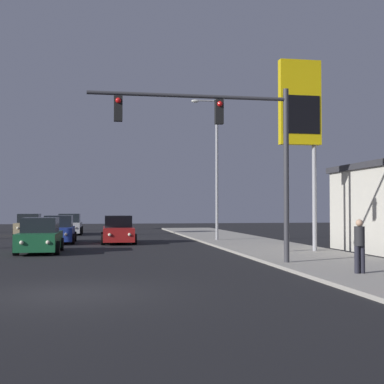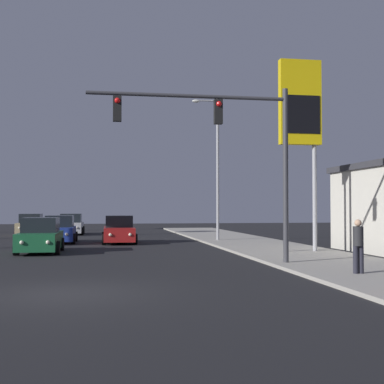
{
  "view_description": "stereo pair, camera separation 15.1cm",
  "coord_description": "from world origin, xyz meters",
  "px_view_note": "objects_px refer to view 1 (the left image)",
  "views": [
    {
      "loc": [
        0.73,
        -13.72,
        2.14
      ],
      "look_at": [
        4.99,
        10.69,
        2.88
      ],
      "focal_mm": 50.0,
      "sensor_mm": 36.0,
      "label": 1
    },
    {
      "loc": [
        0.88,
        -13.74,
        2.14
      ],
      "look_at": [
        4.99,
        10.69,
        2.88
      ],
      "focal_mm": 50.0,
      "sensor_mm": 36.0,
      "label": 2
    }
  ],
  "objects_px": {
    "traffic_light_mast": "(231,138)",
    "pedestrian_on_sidewalk": "(360,244)",
    "car_silver": "(70,225)",
    "gas_station_sign": "(300,113)",
    "car_red": "(118,231)",
    "car_tan": "(29,225)",
    "car_green": "(40,237)",
    "car_blue": "(59,231)",
    "street_lamp": "(215,161)"
  },
  "relations": [
    {
      "from": "car_green",
      "to": "street_lamp",
      "type": "bearing_deg",
      "value": -145.28
    },
    {
      "from": "traffic_light_mast",
      "to": "pedestrian_on_sidewalk",
      "type": "bearing_deg",
      "value": -48.6
    },
    {
      "from": "car_red",
      "to": "gas_station_sign",
      "type": "bearing_deg",
      "value": 133.32
    },
    {
      "from": "car_silver",
      "to": "car_red",
      "type": "relative_size",
      "value": 1.0
    },
    {
      "from": "traffic_light_mast",
      "to": "gas_station_sign",
      "type": "distance_m",
      "value": 6.85
    },
    {
      "from": "car_blue",
      "to": "car_red",
      "type": "xyz_separation_m",
      "value": [
        3.58,
        -0.92,
        0.0
      ]
    },
    {
      "from": "car_blue",
      "to": "street_lamp",
      "type": "height_order",
      "value": "street_lamp"
    },
    {
      "from": "street_lamp",
      "to": "pedestrian_on_sidewalk",
      "type": "xyz_separation_m",
      "value": [
        0.71,
        -17.69,
        -4.08
      ]
    },
    {
      "from": "car_red",
      "to": "car_silver",
      "type": "bearing_deg",
      "value": -72.32
    },
    {
      "from": "car_green",
      "to": "car_tan",
      "type": "distance_m",
      "value": 17.72
    },
    {
      "from": "car_tan",
      "to": "gas_station_sign",
      "type": "relative_size",
      "value": 0.48
    },
    {
      "from": "street_lamp",
      "to": "gas_station_sign",
      "type": "height_order",
      "value": "same"
    },
    {
      "from": "car_blue",
      "to": "street_lamp",
      "type": "relative_size",
      "value": 0.48
    },
    {
      "from": "car_silver",
      "to": "gas_station_sign",
      "type": "height_order",
      "value": "gas_station_sign"
    },
    {
      "from": "street_lamp",
      "to": "car_silver",
      "type": "bearing_deg",
      "value": 131.13
    },
    {
      "from": "car_silver",
      "to": "car_blue",
      "type": "bearing_deg",
      "value": 90.14
    },
    {
      "from": "car_tan",
      "to": "street_lamp",
      "type": "bearing_deg",
      "value": 139.98
    },
    {
      "from": "traffic_light_mast",
      "to": "pedestrian_on_sidewalk",
      "type": "relative_size",
      "value": 4.46
    },
    {
      "from": "car_blue",
      "to": "pedestrian_on_sidewalk",
      "type": "xyz_separation_m",
      "value": [
        10.38,
        -18.17,
        0.27
      ]
    },
    {
      "from": "traffic_light_mast",
      "to": "car_green",
      "type": "bearing_deg",
      "value": 135.59
    },
    {
      "from": "traffic_light_mast",
      "to": "gas_station_sign",
      "type": "xyz_separation_m",
      "value": [
        4.55,
        4.76,
        1.88
      ]
    },
    {
      "from": "traffic_light_mast",
      "to": "street_lamp",
      "type": "distance_m",
      "value": 14.3
    },
    {
      "from": "car_silver",
      "to": "pedestrian_on_sidewalk",
      "type": "bearing_deg",
      "value": 110.42
    },
    {
      "from": "traffic_light_mast",
      "to": "street_lamp",
      "type": "bearing_deg",
      "value": 80.01
    },
    {
      "from": "traffic_light_mast",
      "to": "car_red",
      "type": "bearing_deg",
      "value": 104.84
    },
    {
      "from": "car_green",
      "to": "car_blue",
      "type": "distance_m",
      "value": 7.18
    },
    {
      "from": "gas_station_sign",
      "to": "pedestrian_on_sidewalk",
      "type": "distance_m",
      "value": 10.15
    },
    {
      "from": "car_silver",
      "to": "street_lamp",
      "type": "relative_size",
      "value": 0.48
    },
    {
      "from": "street_lamp",
      "to": "car_red",
      "type": "bearing_deg",
      "value": -175.81
    },
    {
      "from": "car_blue",
      "to": "car_silver",
      "type": "height_order",
      "value": "same"
    },
    {
      "from": "car_tan",
      "to": "pedestrian_on_sidewalk",
      "type": "height_order",
      "value": "pedestrian_on_sidewalk"
    },
    {
      "from": "street_lamp",
      "to": "gas_station_sign",
      "type": "xyz_separation_m",
      "value": [
        2.07,
        -9.32,
        1.5
      ]
    },
    {
      "from": "car_silver",
      "to": "car_red",
      "type": "distance_m",
      "value": 11.92
    },
    {
      "from": "car_green",
      "to": "pedestrian_on_sidewalk",
      "type": "bearing_deg",
      "value": 135.27
    },
    {
      "from": "traffic_light_mast",
      "to": "gas_station_sign",
      "type": "bearing_deg",
      "value": 46.3
    },
    {
      "from": "car_blue",
      "to": "car_green",
      "type": "bearing_deg",
      "value": 87.18
    },
    {
      "from": "car_green",
      "to": "gas_station_sign",
      "type": "bearing_deg",
      "value": 168.72
    },
    {
      "from": "car_blue",
      "to": "car_red",
      "type": "relative_size",
      "value": 1.0
    },
    {
      "from": "car_green",
      "to": "street_lamp",
      "type": "height_order",
      "value": "street_lamp"
    },
    {
      "from": "gas_station_sign",
      "to": "pedestrian_on_sidewalk",
      "type": "height_order",
      "value": "gas_station_sign"
    },
    {
      "from": "car_silver",
      "to": "gas_station_sign",
      "type": "distance_m",
      "value": 24.11
    },
    {
      "from": "pedestrian_on_sidewalk",
      "to": "car_tan",
      "type": "bearing_deg",
      "value": 115.16
    },
    {
      "from": "car_green",
      "to": "pedestrian_on_sidewalk",
      "type": "relative_size",
      "value": 2.59
    },
    {
      "from": "car_green",
      "to": "street_lamp",
      "type": "distance_m",
      "value": 12.81
    },
    {
      "from": "car_green",
      "to": "car_silver",
      "type": "distance_m",
      "value": 17.66
    },
    {
      "from": "car_blue",
      "to": "car_red",
      "type": "distance_m",
      "value": 3.7
    },
    {
      "from": "car_tan",
      "to": "street_lamp",
      "type": "distance_m",
      "value": 17.25
    },
    {
      "from": "street_lamp",
      "to": "gas_station_sign",
      "type": "bearing_deg",
      "value": -77.49
    },
    {
      "from": "car_silver",
      "to": "car_red",
      "type": "height_order",
      "value": "same"
    },
    {
      "from": "pedestrian_on_sidewalk",
      "to": "gas_station_sign",
      "type": "bearing_deg",
      "value": 80.76
    }
  ]
}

